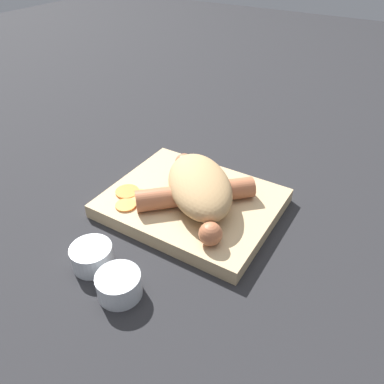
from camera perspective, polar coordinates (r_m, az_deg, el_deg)
name	(u,v)px	position (r m, az deg, el deg)	size (l,w,h in m)	color
ground_plane	(192,209)	(0.57, 0.00, -2.57)	(3.00, 3.00, 0.00)	#232326
food_tray	(192,203)	(0.56, 0.00, -1.71)	(0.25, 0.20, 0.02)	tan
bread_roll	(198,187)	(0.53, 0.96, 0.82)	(0.17, 0.17, 0.05)	tan
sausage	(196,194)	(0.54, 0.57, -0.31)	(0.15, 0.16, 0.03)	#B26642
pickled_veggies	(130,197)	(0.56, -9.46, -0.68)	(0.06, 0.07, 0.00)	orange
condiment_cup_near	(92,257)	(0.49, -14.93, -9.60)	(0.05, 0.05, 0.03)	silver
condiment_cup_far	(119,286)	(0.46, -11.03, -13.86)	(0.05, 0.05, 0.03)	silver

